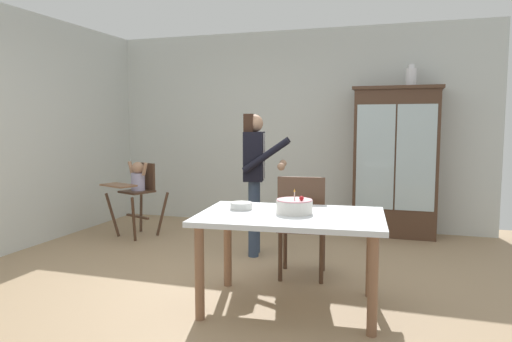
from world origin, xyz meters
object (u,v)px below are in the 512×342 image
object	(u,v)px
china_cabinet	(395,162)
dining_table	(291,226)
birthday_cake	(294,206)
dining_chair_far_side	(302,220)
ceramic_vase	(411,77)
adult_person	(255,166)
high_chair_with_toddler	(137,185)
serving_bowl	(241,206)

from	to	relation	value
china_cabinet	dining_table	xyz separation A→B (m)	(-0.71, -2.71, -0.31)
birthday_cake	dining_chair_far_side	distance (m)	0.69
ceramic_vase	dining_table	bearing A→B (deg)	-107.68
adult_person	dining_chair_far_side	distance (m)	1.02
ceramic_vase	dining_table	size ratio (longest dim) A/B	0.18
ceramic_vase	dining_table	distance (m)	3.16
dining_table	birthday_cake	world-z (taller)	birthday_cake
high_chair_with_toddler	dining_chair_far_side	bearing A→B (deg)	-1.71
birthday_cake	serving_bowl	world-z (taller)	birthday_cake
high_chair_with_toddler	adult_person	distance (m)	1.74
dining_table	dining_chair_far_side	bearing A→B (deg)	94.76
dining_table	dining_chair_far_side	size ratio (longest dim) A/B	1.54
ceramic_vase	birthday_cake	world-z (taller)	ceramic_vase
birthday_cake	dining_table	bearing A→B (deg)	-117.44
ceramic_vase	serving_bowl	distance (m)	3.18
ceramic_vase	adult_person	distance (m)	2.34
dining_table	serving_bowl	size ratio (longest dim) A/B	8.21
china_cabinet	adult_person	distance (m)	1.98
birthday_cake	high_chair_with_toddler	bearing A→B (deg)	145.72
adult_person	dining_chair_far_side	world-z (taller)	adult_person
high_chair_with_toddler	dining_chair_far_side	size ratio (longest dim) A/B	0.99
serving_bowl	high_chair_with_toddler	bearing A→B (deg)	140.75
china_cabinet	adult_person	xyz separation A→B (m)	(-1.42, -1.38, 0.02)
adult_person	dining_chair_far_side	xyz separation A→B (m)	(0.66, -0.66, -0.41)
dining_table	high_chair_with_toddler	bearing A→B (deg)	144.89
adult_person	serving_bowl	distance (m)	1.30
high_chair_with_toddler	serving_bowl	bearing A→B (deg)	-17.71
serving_bowl	dining_table	bearing A→B (deg)	-10.38
china_cabinet	adult_person	size ratio (longest dim) A/B	1.23
adult_person	dining_table	world-z (taller)	adult_person
serving_bowl	birthday_cake	bearing A→B (deg)	-5.21
china_cabinet	ceramic_vase	size ratio (longest dim) A/B	6.98
dining_table	china_cabinet	bearing A→B (deg)	75.31
ceramic_vase	serving_bowl	size ratio (longest dim) A/B	1.50
adult_person	birthday_cake	world-z (taller)	adult_person
ceramic_vase	adult_person	size ratio (longest dim) A/B	0.18
china_cabinet	dining_table	distance (m)	2.82
high_chair_with_toddler	birthday_cake	world-z (taller)	high_chair_with_toddler
china_cabinet	birthday_cake	size ratio (longest dim) A/B	6.73
high_chair_with_toddler	serving_bowl	xyz separation A→B (m)	(1.96, -1.60, 0.11)
adult_person	birthday_cake	size ratio (longest dim) A/B	5.47
high_chair_with_toddler	birthday_cake	xyz separation A→B (m)	(2.41, -1.64, 0.14)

